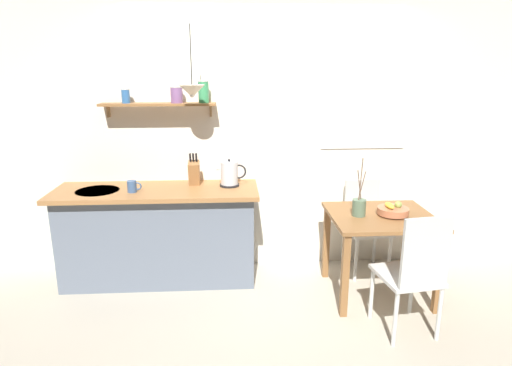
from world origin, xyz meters
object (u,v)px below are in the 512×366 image
(coffee_mug_by_sink, at_px, (132,186))
(pendant_lamp, at_px, (192,91))
(dining_table, at_px, (381,228))
(twig_vase, at_px, (359,207))
(dining_chair_far, at_px, (364,222))
(fruit_bowl, at_px, (393,210))
(dining_chair_near, at_px, (414,271))
(electric_kettle, at_px, (230,174))
(knife_block, at_px, (194,172))

(coffee_mug_by_sink, height_order, pendant_lamp, pendant_lamp)
(dining_table, bearing_deg, twig_vase, -177.87)
(dining_chair_far, xyz_separation_m, coffee_mug_by_sink, (-2.16, -0.20, 0.45))
(pendant_lamp, bearing_deg, twig_vase, -12.25)
(fruit_bowl, relative_size, pendant_lamp, 0.44)
(dining_chair_near, height_order, twig_vase, twig_vase)
(dining_chair_near, xyz_separation_m, twig_vase, (-0.24, 0.62, 0.28))
(fruit_bowl, distance_m, coffee_mug_by_sink, 2.25)
(fruit_bowl, height_order, electric_kettle, electric_kettle)
(twig_vase, xyz_separation_m, electric_kettle, (-1.09, 0.45, 0.19))
(dining_chair_near, height_order, dining_chair_far, dining_chair_near)
(twig_vase, distance_m, knife_block, 1.52)
(fruit_bowl, xyz_separation_m, pendant_lamp, (-1.68, 0.31, 0.98))
(twig_vase, height_order, pendant_lamp, pendant_lamp)
(dining_table, relative_size, coffee_mug_by_sink, 7.03)
(dining_table, height_order, pendant_lamp, pendant_lamp)
(fruit_bowl, bearing_deg, dining_table, 169.04)
(dining_table, xyz_separation_m, dining_chair_near, (0.04, -0.63, -0.08))
(dining_chair_far, distance_m, twig_vase, 0.63)
(dining_chair_far, relative_size, electric_kettle, 3.30)
(electric_kettle, distance_m, pendant_lamp, 0.82)
(knife_block, bearing_deg, fruit_bowl, -16.75)
(fruit_bowl, relative_size, electric_kettle, 0.96)
(fruit_bowl, bearing_deg, coffee_mug_by_sink, 172.31)
(dining_chair_far, bearing_deg, pendant_lamp, -173.14)
(dining_table, distance_m, pendant_lamp, 1.98)
(fruit_bowl, xyz_separation_m, knife_block, (-1.71, 0.51, 0.23))
(dining_table, xyz_separation_m, knife_block, (-1.62, 0.50, 0.40))
(dining_table, xyz_separation_m, coffee_mug_by_sink, (-2.14, 0.28, 0.33))
(dining_table, height_order, twig_vase, twig_vase)
(coffee_mug_by_sink, bearing_deg, knife_block, 22.18)
(fruit_bowl, distance_m, electric_kettle, 1.47)
(electric_kettle, bearing_deg, dining_table, -18.79)
(dining_chair_far, bearing_deg, twig_vase, -113.98)
(twig_vase, height_order, coffee_mug_by_sink, twig_vase)
(dining_chair_near, xyz_separation_m, knife_block, (-1.66, 1.13, 0.48))
(electric_kettle, xyz_separation_m, coffee_mug_by_sink, (-0.85, -0.15, -0.06))
(fruit_bowl, bearing_deg, electric_kettle, 161.70)
(fruit_bowl, relative_size, twig_vase, 0.53)
(dining_table, height_order, knife_block, knife_block)
(twig_vase, bearing_deg, dining_table, 2.13)
(twig_vase, distance_m, coffee_mug_by_sink, 1.96)
(dining_chair_near, relative_size, dining_chair_far, 1.09)
(twig_vase, xyz_separation_m, pendant_lamp, (-1.39, 0.30, 0.95))
(dining_chair_near, height_order, pendant_lamp, pendant_lamp)
(fruit_bowl, bearing_deg, dining_chair_far, 97.95)
(twig_vase, xyz_separation_m, coffee_mug_by_sink, (-1.94, 0.29, 0.13))
(dining_table, distance_m, dining_chair_near, 0.64)
(fruit_bowl, height_order, pendant_lamp, pendant_lamp)
(knife_block, distance_m, pendant_lamp, 0.78)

